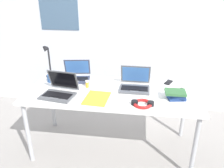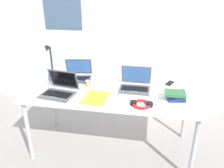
{
  "view_description": "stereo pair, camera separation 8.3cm",
  "coord_description": "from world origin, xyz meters",
  "px_view_note": "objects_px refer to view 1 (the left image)",
  "views": [
    {
      "loc": [
        0.3,
        -2.16,
        1.79
      ],
      "look_at": [
        0.0,
        0.0,
        0.82
      ],
      "focal_mm": 36.47,
      "sensor_mm": 36.0,
      "label": 1
    },
    {
      "loc": [
        0.38,
        -2.15,
        1.79
      ],
      "look_at": [
        0.0,
        0.0,
        0.82
      ],
      "focal_mm": 36.47,
      "sensor_mm": 36.0,
      "label": 2
    }
  ],
  "objects_px": {
    "cell_phone": "(168,82)",
    "headphones": "(143,104)",
    "desk_lamp": "(48,62)",
    "coffee_mug": "(51,78)",
    "pill_bottle": "(87,84)",
    "laptop_front_right": "(59,91)",
    "book_stack": "(176,95)",
    "laptop_back_left": "(135,84)",
    "paper_folder_back_right": "(97,98)",
    "computer_mouse": "(182,90)",
    "laptop_center": "(77,76)"
  },
  "relations": [
    {
      "from": "headphones",
      "to": "computer_mouse",
      "type": "bearing_deg",
      "value": 41.25
    },
    {
      "from": "cell_phone",
      "to": "headphones",
      "type": "bearing_deg",
      "value": -90.82
    },
    {
      "from": "cell_phone",
      "to": "coffee_mug",
      "type": "bearing_deg",
      "value": -147.31
    },
    {
      "from": "desk_lamp",
      "to": "computer_mouse",
      "type": "distance_m",
      "value": 1.55
    },
    {
      "from": "computer_mouse",
      "to": "headphones",
      "type": "distance_m",
      "value": 0.54
    },
    {
      "from": "cell_phone",
      "to": "paper_folder_back_right",
      "type": "xyz_separation_m",
      "value": [
        -0.74,
        -0.5,
        -0.0
      ]
    },
    {
      "from": "computer_mouse",
      "to": "book_stack",
      "type": "relative_size",
      "value": 0.45
    },
    {
      "from": "headphones",
      "to": "laptop_center",
      "type": "bearing_deg",
      "value": 146.23
    },
    {
      "from": "laptop_center",
      "to": "computer_mouse",
      "type": "height_order",
      "value": "laptop_center"
    },
    {
      "from": "cell_phone",
      "to": "book_stack",
      "type": "height_order",
      "value": "book_stack"
    },
    {
      "from": "laptop_front_right",
      "to": "paper_folder_back_right",
      "type": "relative_size",
      "value": 1.18
    },
    {
      "from": "laptop_front_right",
      "to": "paper_folder_back_right",
      "type": "bearing_deg",
      "value": -3.3
    },
    {
      "from": "laptop_front_right",
      "to": "laptop_back_left",
      "type": "height_order",
      "value": "same"
    },
    {
      "from": "pill_bottle",
      "to": "paper_folder_back_right",
      "type": "xyz_separation_m",
      "value": [
        0.16,
        -0.25,
        -0.04
      ]
    },
    {
      "from": "desk_lamp",
      "to": "laptop_center",
      "type": "distance_m",
      "value": 0.37
    },
    {
      "from": "desk_lamp",
      "to": "laptop_front_right",
      "type": "distance_m",
      "value": 0.55
    },
    {
      "from": "desk_lamp",
      "to": "coffee_mug",
      "type": "relative_size",
      "value": 3.54
    },
    {
      "from": "laptop_back_left",
      "to": "paper_folder_back_right",
      "type": "xyz_separation_m",
      "value": [
        -0.36,
        -0.29,
        -0.04
      ]
    },
    {
      "from": "laptop_front_right",
      "to": "cell_phone",
      "type": "xyz_separation_m",
      "value": [
        1.13,
        0.48,
        -0.04
      ]
    },
    {
      "from": "desk_lamp",
      "to": "book_stack",
      "type": "distance_m",
      "value": 1.5
    },
    {
      "from": "laptop_front_right",
      "to": "pill_bottle",
      "type": "height_order",
      "value": "laptop_front_right"
    },
    {
      "from": "laptop_center",
      "to": "coffee_mug",
      "type": "xyz_separation_m",
      "value": [
        -0.28,
        -0.12,
        -0.0
      ]
    },
    {
      "from": "headphones",
      "to": "coffee_mug",
      "type": "distance_m",
      "value": 1.14
    },
    {
      "from": "laptop_front_right",
      "to": "laptop_center",
      "type": "height_order",
      "value": "laptop_front_right"
    },
    {
      "from": "headphones",
      "to": "pill_bottle",
      "type": "bearing_deg",
      "value": 152.45
    },
    {
      "from": "laptop_back_left",
      "to": "headphones",
      "type": "height_order",
      "value": "laptop_back_left"
    },
    {
      "from": "computer_mouse",
      "to": "pill_bottle",
      "type": "distance_m",
      "value": 1.02
    },
    {
      "from": "desk_lamp",
      "to": "book_stack",
      "type": "height_order",
      "value": "desk_lamp"
    },
    {
      "from": "laptop_back_left",
      "to": "cell_phone",
      "type": "xyz_separation_m",
      "value": [
        0.38,
        0.21,
        -0.04
      ]
    },
    {
      "from": "pill_bottle",
      "to": "coffee_mug",
      "type": "height_order",
      "value": "coffee_mug"
    },
    {
      "from": "desk_lamp",
      "to": "pill_bottle",
      "type": "xyz_separation_m",
      "value": [
        0.52,
        -0.22,
        -0.16
      ]
    },
    {
      "from": "book_stack",
      "to": "paper_folder_back_right",
      "type": "relative_size",
      "value": 0.68
    },
    {
      "from": "laptop_back_left",
      "to": "cell_phone",
      "type": "relative_size",
      "value": 2.39
    },
    {
      "from": "headphones",
      "to": "desk_lamp",
      "type": "bearing_deg",
      "value": 154.37
    },
    {
      "from": "pill_bottle",
      "to": "book_stack",
      "type": "relative_size",
      "value": 0.37
    },
    {
      "from": "computer_mouse",
      "to": "paper_folder_back_right",
      "type": "height_order",
      "value": "computer_mouse"
    },
    {
      "from": "laptop_front_right",
      "to": "book_stack",
      "type": "xyz_separation_m",
      "value": [
        1.17,
        0.08,
        0.0
      ]
    },
    {
      "from": "computer_mouse",
      "to": "cell_phone",
      "type": "bearing_deg",
      "value": 124.89
    },
    {
      "from": "laptop_center",
      "to": "pill_bottle",
      "type": "height_order",
      "value": "laptop_center"
    },
    {
      "from": "laptop_center",
      "to": "book_stack",
      "type": "xyz_separation_m",
      "value": [
        1.11,
        -0.36,
        0.0
      ]
    },
    {
      "from": "book_stack",
      "to": "paper_folder_back_right",
      "type": "distance_m",
      "value": 0.78
    },
    {
      "from": "paper_folder_back_right",
      "to": "cell_phone",
      "type": "bearing_deg",
      "value": 33.9
    },
    {
      "from": "computer_mouse",
      "to": "coffee_mug",
      "type": "relative_size",
      "value": 0.85
    },
    {
      "from": "laptop_center",
      "to": "coffee_mug",
      "type": "height_order",
      "value": "laptop_center"
    },
    {
      "from": "laptop_center",
      "to": "cell_phone",
      "type": "relative_size",
      "value": 2.55
    },
    {
      "from": "paper_folder_back_right",
      "to": "book_stack",
      "type": "bearing_deg",
      "value": 7.3
    },
    {
      "from": "computer_mouse",
      "to": "laptop_back_left",
      "type": "bearing_deg",
      "value": -174.6
    },
    {
      "from": "computer_mouse",
      "to": "book_stack",
      "type": "distance_m",
      "value": 0.21
    },
    {
      "from": "desk_lamp",
      "to": "coffee_mug",
      "type": "xyz_separation_m",
      "value": [
        0.06,
        -0.13,
        -0.15
      ]
    },
    {
      "from": "pill_bottle",
      "to": "computer_mouse",
      "type": "bearing_deg",
      "value": 2.17
    }
  ]
}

